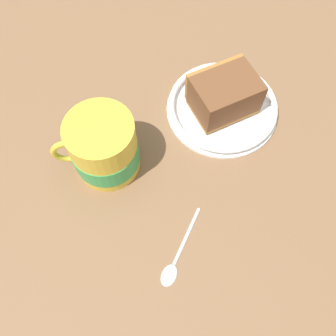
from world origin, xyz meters
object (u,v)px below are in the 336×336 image
at_px(small_plate, 222,107).
at_px(teaspoon, 175,262).
at_px(cake_slice, 224,94).
at_px(tea_mug, 104,148).

relative_size(small_plate, teaspoon, 1.71).
distance_m(small_plate, cake_slice, 0.03).
bearing_deg(teaspoon, cake_slice, -139.44).
height_order(small_plate, teaspoon, small_plate).
bearing_deg(tea_mug, teaspoon, 91.56).
relative_size(cake_slice, teaspoon, 1.00).
distance_m(small_plate, tea_mug, 0.20).
bearing_deg(small_plate, tea_mug, -3.48).
distance_m(small_plate, teaspoon, 0.25).
height_order(tea_mug, teaspoon, tea_mug).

